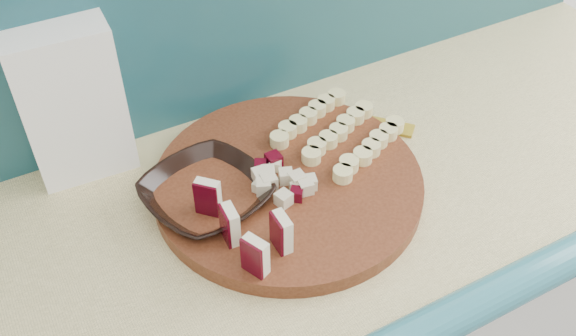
{
  "coord_description": "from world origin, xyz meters",
  "views": [
    {
      "loc": [
        -0.05,
        0.86,
        1.67
      ],
      "look_at": [
        0.31,
        1.53,
        0.96
      ],
      "focal_mm": 40.0,
      "sensor_mm": 36.0,
      "label": 1
    }
  ],
  "objects": [
    {
      "name": "banana_peel",
      "position": [
        0.48,
        1.62,
        0.91
      ],
      "size": [
        0.22,
        0.18,
        0.01
      ],
      "rotation": [
        0.0,
        0.0,
        0.04
      ],
      "color": "gold",
      "rests_on": "kitchen_counter"
    },
    {
      "name": "flour_bag",
      "position": [
        0.04,
        1.76,
        1.04
      ],
      "size": [
        0.16,
        0.12,
        0.27
      ],
      "primitive_type": "cube",
      "rotation": [
        0.0,
        0.0,
        -0.05
      ],
      "color": "white",
      "rests_on": "kitchen_counter"
    },
    {
      "name": "banana_slices",
      "position": [
        0.44,
        1.58,
        0.95
      ],
      "size": [
        0.23,
        0.22,
        0.02
      ],
      "color": "#EADD8F",
      "rests_on": "cutting_board"
    },
    {
      "name": "apple_wedges",
      "position": [
        0.19,
        1.44,
        0.97
      ],
      "size": [
        0.1,
        0.18,
        0.06
      ],
      "color": "#F5E8C4",
      "rests_on": "cutting_board"
    },
    {
      "name": "apple_chunks",
      "position": [
        0.29,
        1.52,
        0.95
      ],
      "size": [
        0.07,
        0.07,
        0.02
      ],
      "color": "beige",
      "rests_on": "cutting_board"
    },
    {
      "name": "brown_bowl",
      "position": [
        0.18,
        1.56,
        0.93
      ],
      "size": [
        0.24,
        0.24,
        0.05
      ],
      "primitive_type": "imported",
      "rotation": [
        0.0,
        0.0,
        0.27
      ],
      "color": "black",
      "rests_on": "kitchen_counter"
    },
    {
      "name": "backsplash",
      "position": [
        0.1,
        1.79,
        1.16
      ],
      "size": [
        2.2,
        0.02,
        0.5
      ],
      "primitive_type": "cube",
      "color": "teal",
      "rests_on": "kitchen_counter"
    },
    {
      "name": "cutting_board",
      "position": [
        0.31,
        1.53,
        0.92
      ],
      "size": [
        0.58,
        0.58,
        0.03
      ],
      "primitive_type": "cylinder",
      "rotation": [
        0.0,
        0.0,
        0.37
      ],
      "color": "#431C0E",
      "rests_on": "kitchen_counter"
    }
  ]
}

